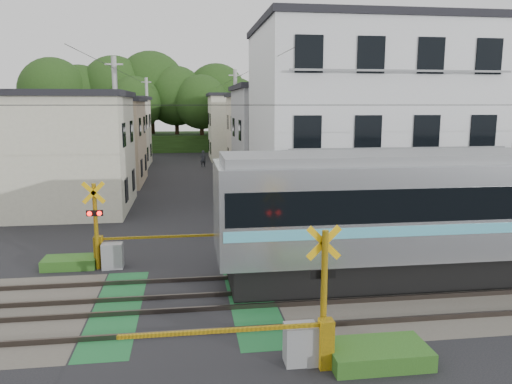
{
  "coord_description": "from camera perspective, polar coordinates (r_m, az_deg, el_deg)",
  "views": [
    {
      "loc": [
        0.14,
        -13.53,
        5.64
      ],
      "look_at": [
        2.71,
        5.0,
        2.32
      ],
      "focal_mm": 35.0,
      "sensor_mm": 36.0,
      "label": 1
    }
  ],
  "objects": [
    {
      "name": "ground",
      "position": [
        14.65,
        -8.03,
        -12.68
      ],
      "size": [
        120.0,
        120.0,
        0.0
      ],
      "primitive_type": "plane",
      "color": "black"
    },
    {
      "name": "track_bed",
      "position": [
        14.64,
        -8.03,
        -12.55
      ],
      "size": [
        120.0,
        120.0,
        0.14
      ],
      "color": "#47423A",
      "rests_on": "ground"
    },
    {
      "name": "crossing_signal_near",
      "position": [
        11.3,
        5.63,
        -15.85
      ],
      "size": [
        4.74,
        0.65,
        3.09
      ],
      "color": "yellow",
      "rests_on": "ground"
    },
    {
      "name": "crossing_signal_far",
      "position": [
        18.08,
        -16.36,
        -6.18
      ],
      "size": [
        4.74,
        0.65,
        3.09
      ],
      "color": "yellow",
      "rests_on": "ground"
    },
    {
      "name": "apartment_block",
      "position": [
        24.51,
        12.16,
        7.53
      ],
      "size": [
        10.2,
        8.36,
        9.3
      ],
      "color": "silver",
      "rests_on": "ground"
    },
    {
      "name": "houses_row",
      "position": [
        39.52,
        -7.77,
        6.48
      ],
      "size": [
        22.07,
        31.35,
        6.8
      ],
      "color": "beige",
      "rests_on": "ground"
    },
    {
      "name": "tree_hill",
      "position": [
        61.93,
        -9.18,
        10.02
      ],
      "size": [
        40.0,
        12.5,
        11.96
      ],
      "color": "#203D14",
      "rests_on": "ground"
    },
    {
      "name": "catenary",
      "position": [
        14.9,
        15.35,
        2.2
      ],
      "size": [
        60.0,
        5.04,
        7.0
      ],
      "color": "#2D2D33",
      "rests_on": "ground"
    },
    {
      "name": "utility_poles",
      "position": [
        36.58,
        -9.84,
        7.46
      ],
      "size": [
        7.9,
        42.0,
        8.0
      ],
      "color": "#A5A5A0",
      "rests_on": "ground"
    },
    {
      "name": "pedestrian",
      "position": [
        45.24,
        -6.08,
        3.8
      ],
      "size": [
        0.64,
        0.51,
        1.52
      ],
      "primitive_type": "imported",
      "rotation": [
        0.0,
        0.0,
        3.43
      ],
      "color": "#292C33",
      "rests_on": "ground"
    },
    {
      "name": "weed_patches",
      "position": [
        14.59,
        -0.98,
        -11.9
      ],
      "size": [
        10.25,
        8.8,
        0.4
      ],
      "color": "#2D5E1E",
      "rests_on": "ground"
    }
  ]
}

